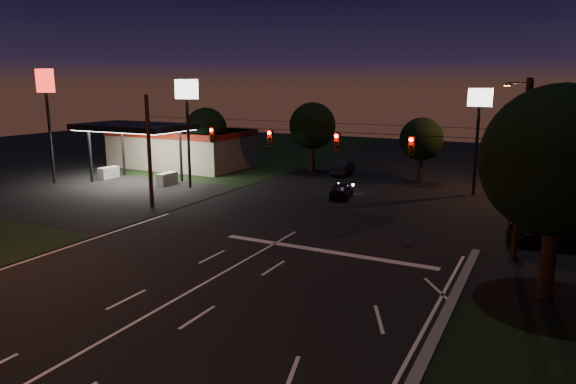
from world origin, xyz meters
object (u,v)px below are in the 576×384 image
Objects in this scene: utility_pole_right at (513,257)px; car_oncoming_b at (343,168)px; tree_right_near at (559,162)px; car_cross at (559,235)px; car_oncoming_a at (341,190)px.

utility_pole_right is 25.34m from car_oncoming_b.
tree_right_near reaches higher than car_cross.
car_oncoming_b is at bearing 42.97° from car_cross.
car_oncoming_a is (-14.53, 13.96, -5.05)m from tree_right_near.
utility_pole_right reaches higher than car_oncoming_b.
car_cross is at bearing 145.84° from car_oncoming_a.
car_cross reaches higher than car_oncoming_b.
tree_right_near is 2.40× the size of car_oncoming_a.
tree_right_near is at bearing -72.47° from utility_pole_right.
utility_pole_right is at bearing 136.61° from car_cross.
car_oncoming_a is 16.37m from car_cross.
utility_pole_right is 2.07× the size of car_oncoming_b.
car_oncoming_a is at bearing 60.88° from car_cross.
car_oncoming_a is at bearing 136.15° from tree_right_near.
car_oncoming_b is (-16.71, 19.04, 0.72)m from utility_pole_right.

